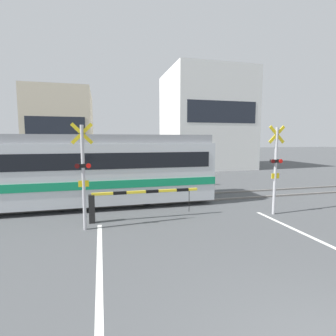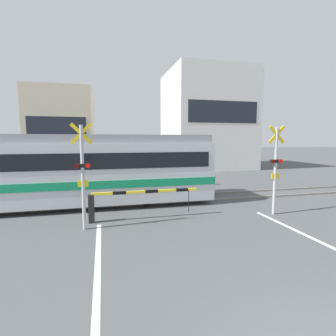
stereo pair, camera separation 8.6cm
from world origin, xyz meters
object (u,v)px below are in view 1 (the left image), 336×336
object	(u,v)px
crossing_barrier_near	(123,199)
crossing_barrier_far	(188,174)
crossing_signal_left	(83,172)
crossing_signal_right	(275,166)
commuter_train	(31,169)

from	to	relation	value
crossing_barrier_near	crossing_barrier_far	size ratio (longest dim) A/B	1.00
crossing_barrier_far	crossing_signal_left	bearing A→B (deg)	-131.00
crossing_barrier_far	crossing_signal_right	world-z (taller)	crossing_signal_right
crossing_barrier_far	commuter_train	bearing A→B (deg)	-158.21
commuter_train	crossing_barrier_far	distance (m)	8.69
commuter_train	crossing_barrier_near	bearing A→B (deg)	-37.31
commuter_train	crossing_signal_right	bearing A→B (deg)	-19.95
crossing_signal_right	crossing_barrier_near	bearing A→B (deg)	173.56
crossing_barrier_near	crossing_barrier_far	xyz separation A→B (m)	(4.44, 5.95, 0.00)
crossing_signal_left	crossing_signal_right	bearing A→B (deg)	0.00
crossing_signal_right	crossing_signal_left	bearing A→B (deg)	180.00
commuter_train	crossing_signal_left	world-z (taller)	crossing_signal_left
commuter_train	crossing_barrier_near	world-z (taller)	commuter_train
crossing_barrier_far	crossing_signal_right	xyz separation A→B (m)	(1.29, -6.59, 1.12)
crossing_barrier_near	crossing_signal_left	bearing A→B (deg)	-153.37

